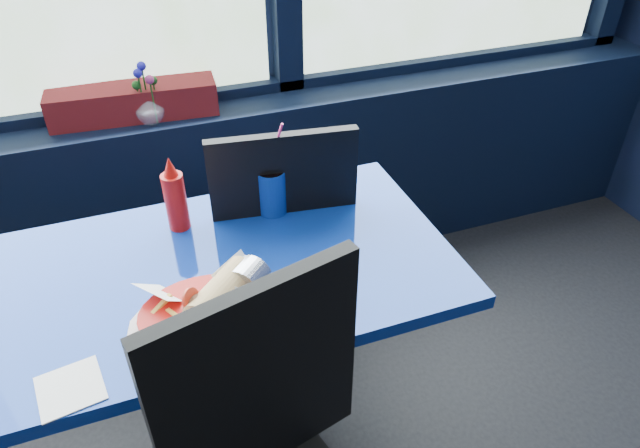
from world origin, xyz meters
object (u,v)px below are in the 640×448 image
(soda_cup, at_px, (272,190))
(chair_near_back, at_px, (271,233))
(food_basket, at_px, (206,311))
(ketchup_bottle, at_px, (175,197))
(near_table, at_px, (233,313))
(planter_box, at_px, (134,102))
(flower_vase, at_px, (149,105))

(soda_cup, bearing_deg, chair_near_back, 81.14)
(food_basket, bearing_deg, soda_cup, 36.26)
(ketchup_bottle, distance_m, soda_cup, 0.27)
(soda_cup, bearing_deg, near_table, -133.51)
(food_basket, height_order, soda_cup, soda_cup)
(chair_near_back, relative_size, planter_box, 1.69)
(flower_vase, bearing_deg, ketchup_bottle, -90.16)
(food_basket, bearing_deg, chair_near_back, 41.35)
(planter_box, height_order, ketchup_bottle, ketchup_bottle)
(chair_near_back, bearing_deg, planter_box, -51.55)
(near_table, bearing_deg, flower_vase, 95.96)
(near_table, height_order, soda_cup, soda_cup)
(planter_box, distance_m, soda_cup, 0.76)
(chair_near_back, relative_size, soda_cup, 3.41)
(planter_box, bearing_deg, chair_near_back, -54.99)
(ketchup_bottle, height_order, soda_cup, soda_cup)
(food_basket, bearing_deg, near_table, 47.25)
(ketchup_bottle, bearing_deg, soda_cup, -3.32)
(planter_box, bearing_deg, near_table, -77.05)
(near_table, height_order, food_basket, food_basket)
(soda_cup, bearing_deg, flower_vase, 113.59)
(ketchup_bottle, bearing_deg, flower_vase, 89.84)
(near_table, bearing_deg, soda_cup, 46.49)
(chair_near_back, bearing_deg, ketchup_bottle, 27.04)
(planter_box, height_order, soda_cup, soda_cup)
(planter_box, relative_size, flower_vase, 2.69)
(chair_near_back, bearing_deg, food_basket, 68.08)
(chair_near_back, distance_m, planter_box, 0.72)
(chair_near_back, relative_size, flower_vase, 4.55)
(food_basket, xyz_separation_m, soda_cup, (0.27, 0.39, 0.03))
(near_table, height_order, planter_box, planter_box)
(planter_box, distance_m, ketchup_bottle, 0.67)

